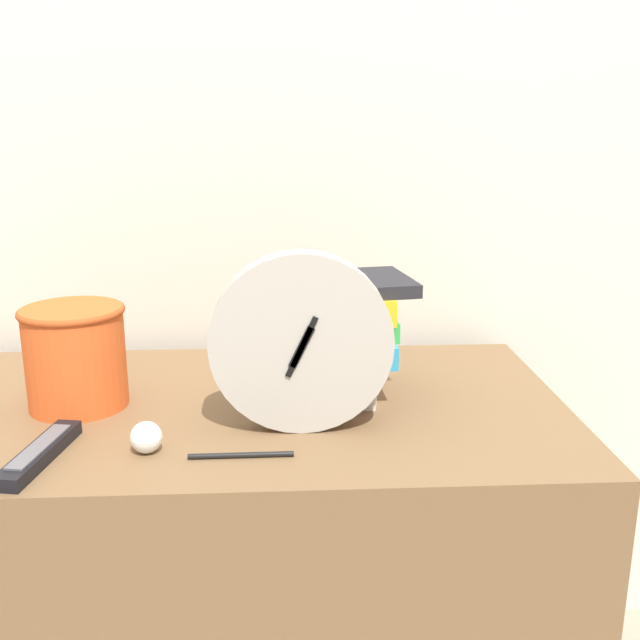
{
  "coord_description": "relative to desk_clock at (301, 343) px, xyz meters",
  "views": [
    {
      "loc": [
        0.12,
        -0.88,
        1.18
      ],
      "look_at": [
        0.19,
        0.28,
        0.86
      ],
      "focal_mm": 42.0,
      "sensor_mm": 36.0,
      "label": 1
    }
  ],
  "objects": [
    {
      "name": "basket",
      "position": [
        -0.37,
        0.12,
        -0.05
      ],
      "size": [
        0.17,
        0.17,
        0.17
      ],
      "color": "#E05623",
      "rests_on": "desk"
    },
    {
      "name": "tv_remote",
      "position": [
        -0.37,
        -0.09,
        -0.13
      ],
      "size": [
        0.07,
        0.2,
        0.02
      ],
      "color": "black",
      "rests_on": "desk"
    },
    {
      "name": "book_stack",
      "position": [
        0.06,
        0.15,
        -0.03
      ],
      "size": [
        0.26,
        0.21,
        0.2
      ],
      "color": "white",
      "rests_on": "desk"
    },
    {
      "name": "pen",
      "position": [
        -0.09,
        -0.1,
        -0.14
      ],
      "size": [
        0.15,
        0.01,
        0.01
      ],
      "color": "black",
      "rests_on": "desk"
    },
    {
      "name": "desk_clock",
      "position": [
        0.0,
        0.0,
        0.0
      ],
      "size": [
        0.28,
        0.05,
        0.28
      ],
      "color": "#B7B2A8",
      "rests_on": "desk"
    },
    {
      "name": "desk",
      "position": [
        -0.16,
        0.11,
        -0.49
      ],
      "size": [
        1.2,
        0.61,
        0.71
      ],
      "color": "brown",
      "rests_on": "ground_plane"
    },
    {
      "name": "wall_back",
      "position": [
        -0.16,
        0.49,
        0.35
      ],
      "size": [
        6.0,
        0.04,
        2.4
      ],
      "color": "silver",
      "rests_on": "ground_plane"
    },
    {
      "name": "crumpled_paper_ball",
      "position": [
        -0.23,
        -0.07,
        -0.12
      ],
      "size": [
        0.05,
        0.05,
        0.05
      ],
      "color": "white",
      "rests_on": "desk"
    }
  ]
}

